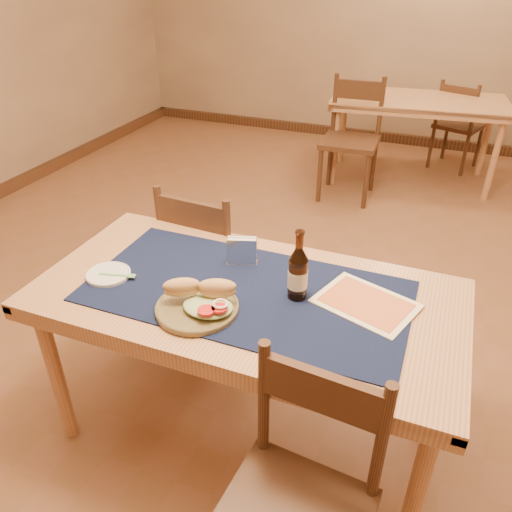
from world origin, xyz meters
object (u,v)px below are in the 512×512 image
at_px(main_table, 246,309).
at_px(sandwich_plate, 200,303).
at_px(napkin_holder, 242,251).
at_px(chair_main_far, 211,261).
at_px(back_table, 418,108).
at_px(beer_bottle, 298,273).
at_px(chair_main_near, 297,507).

relative_size(main_table, sandwich_plate, 5.37).
bearing_deg(napkin_holder, main_table, -62.57).
xyz_separation_m(chair_main_far, napkin_holder, (0.33, -0.36, 0.33)).
bearing_deg(sandwich_plate, back_table, 83.32).
relative_size(chair_main_far, beer_bottle, 3.37).
relative_size(main_table, napkin_holder, 11.66).
height_order(chair_main_near, sandwich_plate, chair_main_near).
bearing_deg(chair_main_far, sandwich_plate, -65.91).
bearing_deg(back_table, beer_bottle, -91.89).
xyz_separation_m(sandwich_plate, beer_bottle, (0.29, 0.20, 0.07)).
bearing_deg(chair_main_far, beer_bottle, -39.65).
xyz_separation_m(chair_main_near, sandwich_plate, (-0.50, 0.40, 0.31)).
bearing_deg(beer_bottle, chair_main_near, -71.25).
relative_size(back_table, sandwich_plate, 5.25).
height_order(back_table, napkin_holder, napkin_holder).
relative_size(back_table, chair_main_near, 1.72).
bearing_deg(chair_main_near, back_table, 91.51).
xyz_separation_m(chair_main_far, chair_main_near, (0.82, -1.11, -0.01)).
height_order(chair_main_far, beer_bottle, beer_bottle).
bearing_deg(back_table, chair_main_far, -104.85).
bearing_deg(main_table, chair_main_near, -55.54).
bearing_deg(napkin_holder, chair_main_far, 132.30).
bearing_deg(chair_main_near, beer_bottle, 108.75).
height_order(chair_main_near, beer_bottle, beer_bottle).
xyz_separation_m(main_table, chair_main_far, (-0.42, 0.54, -0.19)).
bearing_deg(sandwich_plate, napkin_holder, 87.56).
distance_m(sandwich_plate, beer_bottle, 0.36).
xyz_separation_m(back_table, sandwich_plate, (-0.40, -3.41, 0.12)).
relative_size(main_table, back_table, 1.02).
bearing_deg(napkin_holder, back_table, 82.85).
xyz_separation_m(chair_main_near, napkin_holder, (-0.48, 0.75, 0.34)).
height_order(main_table, back_table, same).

